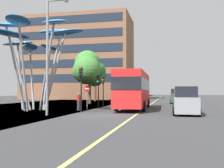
{
  "coord_description": "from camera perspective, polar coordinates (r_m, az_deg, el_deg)",
  "views": [
    {
      "loc": [
        5.05,
        -19.04,
        1.76
      ],
      "look_at": [
        -0.41,
        6.18,
        2.5
      ],
      "focal_mm": 42.27,
      "sensor_mm": 36.0,
      "label": 1
    }
  ],
  "objects": [
    {
      "name": "car_parked_mid",
      "position": [
        26.98,
        15.41,
        -3.24
      ],
      "size": [
        1.94,
        4.37,
        2.11
      ],
      "color": "silver",
      "rests_on": "ground"
    },
    {
      "name": "no_entry_sign",
      "position": [
        25.7,
        -5.4,
        -2.08
      ],
      "size": [
        0.6,
        0.12,
        2.33
      ],
      "color": "gray",
      "rests_on": "ground"
    },
    {
      "name": "tree_pavement_far",
      "position": [
        49.5,
        -3.6,
        2.29
      ],
      "size": [
        4.18,
        4.89,
        7.53
      ],
      "color": "brown",
      "rests_on": "ground"
    },
    {
      "name": "ground",
      "position": [
        19.95,
        -4.47,
        -6.84
      ],
      "size": [
        120.0,
        240.0,
        0.1
      ],
      "color": "#38383A"
    },
    {
      "name": "car_parked_near",
      "position": [
        20.79,
        15.63,
        -3.7
      ],
      "size": [
        1.94,
        3.93,
        2.14
      ],
      "color": "gray",
      "rests_on": "ground"
    },
    {
      "name": "tree_pavement_near",
      "position": [
        38.05,
        -5.56,
        3.34
      ],
      "size": [
        4.16,
        5.05,
        7.79
      ],
      "color": "brown",
      "rests_on": "ground"
    },
    {
      "name": "pedestrian",
      "position": [
        24.77,
        -7.22,
        -3.83
      ],
      "size": [
        0.34,
        0.34,
        1.61
      ],
      "color": "#2D3342",
      "rests_on": "ground"
    },
    {
      "name": "car_side_street",
      "position": [
        39.77,
        13.88,
        -2.65
      ],
      "size": [
        2.06,
        4.01,
        2.16
      ],
      "color": "#2D5138",
      "rests_on": "ground"
    },
    {
      "name": "traffic_light_kerb_far",
      "position": [
        27.51,
        -3.01,
        -0.1
      ],
      "size": [
        0.28,
        0.42,
        3.44
      ],
      "color": "black",
      "rests_on": "ground"
    },
    {
      "name": "traffic_light_island_mid",
      "position": [
        31.13,
        -1.96,
        -0.19
      ],
      "size": [
        0.28,
        0.42,
        3.51
      ],
      "color": "black",
      "rests_on": "ground"
    },
    {
      "name": "street_lamp",
      "position": [
        20.28,
        -12.86,
        9.02
      ],
      "size": [
        1.8,
        0.44,
        8.76
      ],
      "color": "gray",
      "rests_on": "ground"
    },
    {
      "name": "backdrop_building",
      "position": [
        63.98,
        -7.23,
        5.45
      ],
      "size": [
        25.05,
        12.15,
        19.28
      ],
      "color": "brown",
      "rests_on": "ground"
    },
    {
      "name": "car_parked_far",
      "position": [
        33.39,
        14.87,
        -2.99
      ],
      "size": [
        2.08,
        3.97,
        2.01
      ],
      "color": "maroon",
      "rests_on": "ground"
    },
    {
      "name": "red_bus",
      "position": [
        26.23,
        4.73,
        -0.91
      ],
      "size": [
        2.82,
        10.82,
        3.84
      ],
      "color": "red",
      "rests_on": "ground"
    },
    {
      "name": "leaf_sculpture",
      "position": [
        26.36,
        -16.45,
        9.15
      ],
      "size": [
        9.66,
        9.31,
        8.47
      ],
      "color": "#9EA0A5",
      "rests_on": "ground"
    },
    {
      "name": "traffic_light_kerb_near",
      "position": [
        23.34,
        -6.75,
        0.93
      ],
      "size": [
        0.28,
        0.42,
        3.88
      ],
      "color": "black",
      "rests_on": "ground"
    }
  ]
}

